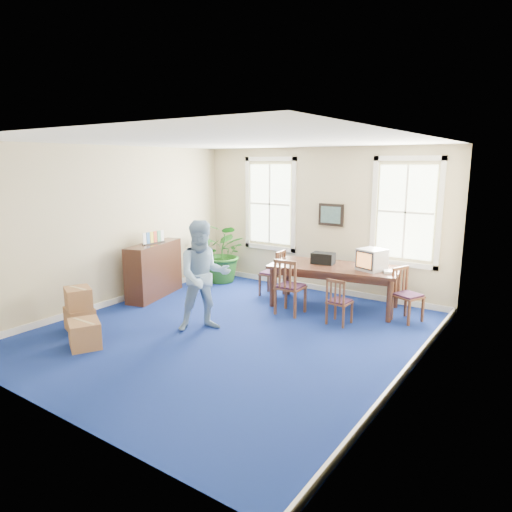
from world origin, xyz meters
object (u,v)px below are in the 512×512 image
Objects in this scene: potted_plant at (224,253)px; chair_near_left at (291,286)px; crt_tv at (372,260)px; cardboard_boxes at (91,309)px; conference_table at (334,286)px; man at (204,276)px; credenza at (154,268)px.

chair_near_left is at bearing -24.38° from potted_plant.
crt_tv is 5.18m from cardboard_boxes.
crt_tv reaches higher than conference_table.
cardboard_boxes is (-2.88, -3.60, -0.03)m from conference_table.
crt_tv is 3.23m from man.
potted_plant is at bearing 72.52° from man.
crt_tv is 0.35× the size of cardboard_boxes.
chair_near_left is 0.75× the size of potted_plant.
chair_near_left is (-1.25, -0.91, -0.51)m from crt_tv.
cardboard_boxes is (-3.62, -3.66, -0.66)m from crt_tv.
conference_table is 1.72× the size of potted_plant.
credenza is 1.13× the size of cardboard_boxes.
credenza is at bearing -167.40° from conference_table.
man reaches higher than crt_tv.
crt_tv is at bearing -6.04° from conference_table.
credenza reaches higher than cardboard_boxes.
credenza is at bearing -140.12° from crt_tv.
chair_near_left is 2.80m from potted_plant.
chair_near_left is at bearing 49.26° from cardboard_boxes.
crt_tv reaches higher than cardboard_boxes.
potted_plant is (-3.06, 0.30, 0.30)m from conference_table.
credenza reaches higher than conference_table.
crt_tv is 0.31× the size of credenza.
potted_plant is 3.92m from cardboard_boxes.
man reaches higher than potted_plant.
chair_near_left is 0.69× the size of credenza.
potted_plant reaches higher than cardboard_boxes.
man reaches higher than chair_near_left.
crt_tv is (0.74, 0.06, 0.63)m from conference_table.
crt_tv reaches higher than chair_near_left.
conference_table is 1.58× the size of credenza.
man reaches higher than credenza.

